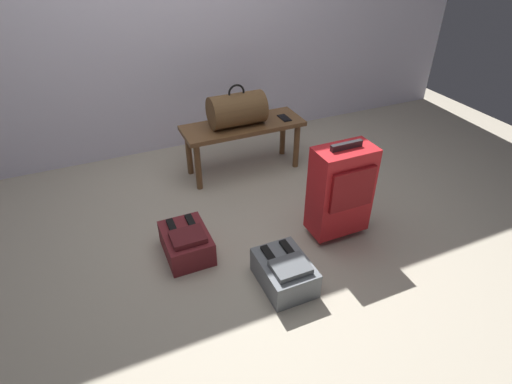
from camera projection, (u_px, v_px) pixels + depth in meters
The scene contains 7 objects.
ground_plane at pixel (244, 241), 2.80m from camera, with size 6.60×6.60×0.00m, color #B2A893.
bench at pixel (243, 131), 3.38m from camera, with size 1.00×0.36×0.43m.
duffel_bag_brown at pixel (237, 110), 3.26m from camera, with size 0.44×0.26×0.34m.
cell_phone at pixel (284, 118), 3.43m from camera, with size 0.07×0.14×0.01m.
suitcase_upright_red at pixel (341, 190), 2.67m from camera, with size 0.39×0.24×0.70m.
backpack_grey at pixel (285, 272), 2.42m from camera, with size 0.28×0.38×0.21m.
backpack_maroon at pixel (186, 242), 2.64m from camera, with size 0.28×0.38×0.21m.
Camera 1 is at (-0.79, -1.99, 1.84)m, focal length 28.78 mm.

